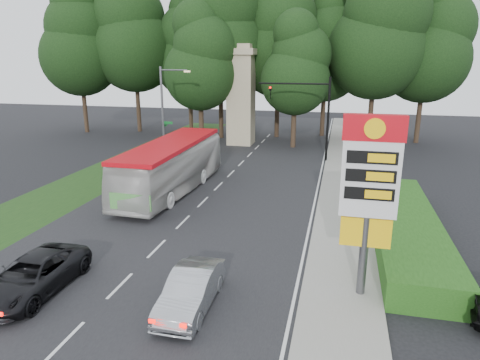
% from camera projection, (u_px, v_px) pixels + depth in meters
% --- Properties ---
extents(ground, '(120.00, 120.00, 0.00)m').
position_uv_depth(ground, '(114.00, 293.00, 16.39)').
color(ground, black).
rests_on(ground, ground).
extents(road_surface, '(14.00, 80.00, 0.02)m').
position_uv_depth(road_surface, '(208.00, 197.00, 27.62)').
color(road_surface, black).
rests_on(road_surface, ground).
extents(sidewalk_right, '(3.00, 80.00, 0.12)m').
position_uv_depth(sidewalk_right, '(343.00, 207.00, 25.72)').
color(sidewalk_right, gray).
rests_on(sidewalk_right, ground).
extents(grass_verge_left, '(5.00, 50.00, 0.02)m').
position_uv_depth(grass_verge_left, '(120.00, 167.00, 35.34)').
color(grass_verge_left, '#193814').
rests_on(grass_verge_left, ground).
extents(hedge, '(3.00, 14.00, 1.20)m').
position_uv_depth(hedge, '(405.00, 227.00, 21.17)').
color(hedge, '#1D4913').
rests_on(hedge, ground).
extents(gas_station_pylon, '(2.10, 0.45, 6.85)m').
position_uv_depth(gas_station_pylon, '(370.00, 183.00, 15.00)').
color(gas_station_pylon, '#59595E').
rests_on(gas_station_pylon, ground).
extents(traffic_signal_mast, '(6.10, 0.35, 7.20)m').
position_uv_depth(traffic_signal_mast, '(313.00, 107.00, 36.31)').
color(traffic_signal_mast, black).
rests_on(traffic_signal_mast, ground).
extents(streetlight_signs, '(2.75, 0.98, 8.00)m').
position_uv_depth(streetlight_signs, '(165.00, 108.00, 37.32)').
color(streetlight_signs, '#59595E').
rests_on(streetlight_signs, ground).
extents(monument, '(3.00, 3.00, 10.05)m').
position_uv_depth(monument, '(241.00, 95.00, 43.51)').
color(monument, tan).
rests_on(monument, ground).
extents(tree_far_west, '(8.96, 8.96, 17.60)m').
position_uv_depth(tree_far_west, '(78.00, 40.00, 49.22)').
color(tree_far_west, '#2D2116').
rests_on(tree_far_west, ground).
extents(tree_west_mid, '(9.80, 9.80, 19.25)m').
position_uv_depth(tree_west_mid, '(133.00, 31.00, 49.48)').
color(tree_west_mid, '#2D2116').
rests_on(tree_west_mid, ground).
extents(tree_west_near, '(8.40, 8.40, 16.50)m').
position_uv_depth(tree_west_near, '(189.00, 46.00, 50.49)').
color(tree_west_near, '#2D2116').
rests_on(tree_west_near, ground).
extents(tree_center_left, '(10.08, 10.08, 19.80)m').
position_uv_depth(tree_center_left, '(220.00, 25.00, 45.08)').
color(tree_center_left, '#2D2116').
rests_on(tree_center_left, ground).
extents(tree_center_right, '(9.24, 9.24, 18.15)m').
position_uv_depth(tree_center_right, '(279.00, 36.00, 45.90)').
color(tree_center_right, '#2D2116').
rests_on(tree_center_right, ground).
extents(tree_east_near, '(8.12, 8.12, 15.95)m').
position_uv_depth(tree_east_near, '(326.00, 49.00, 47.03)').
color(tree_east_near, '#2D2116').
rests_on(tree_east_near, ground).
extents(tree_east_mid, '(9.52, 9.52, 18.70)m').
position_uv_depth(tree_east_mid, '(378.00, 30.00, 41.72)').
color(tree_east_mid, '#2D2116').
rests_on(tree_east_mid, ground).
extents(tree_far_east, '(8.68, 8.68, 17.05)m').
position_uv_depth(tree_far_east, '(427.00, 41.00, 42.76)').
color(tree_far_east, '#2D2116').
rests_on(tree_far_east, ground).
extents(tree_monument_left, '(7.28, 7.28, 14.30)m').
position_uv_depth(tree_monument_left, '(200.00, 58.00, 42.48)').
color(tree_monument_left, '#2D2116').
rests_on(tree_monument_left, ground).
extents(tree_monument_right, '(6.72, 6.72, 13.20)m').
position_uv_depth(tree_monument_right, '(296.00, 65.00, 41.03)').
color(tree_monument_right, '#2D2116').
rests_on(tree_monument_right, ground).
extents(transit_bus, '(3.40, 12.22, 3.37)m').
position_uv_depth(transit_bus, '(172.00, 167.00, 28.41)').
color(transit_bus, silver).
rests_on(transit_bus, ground).
extents(sedan_silver, '(1.51, 4.24, 1.39)m').
position_uv_depth(sedan_silver, '(191.00, 290.00, 15.25)').
color(sedan_silver, '#A8AAAF').
rests_on(sedan_silver, ground).
extents(suv_charcoal, '(2.31, 5.00, 1.39)m').
position_uv_depth(suv_charcoal, '(33.00, 275.00, 16.28)').
color(suv_charcoal, black).
rests_on(suv_charcoal, ground).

